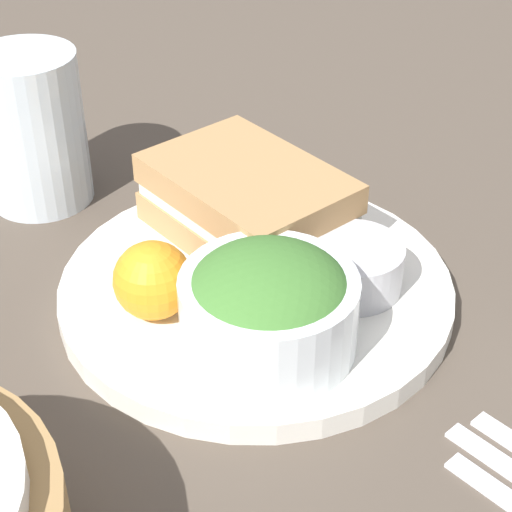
{
  "coord_description": "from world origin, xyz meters",
  "views": [
    {
      "loc": [
        -0.41,
        0.21,
        0.36
      ],
      "look_at": [
        0.0,
        0.0,
        0.04
      ],
      "focal_mm": 60.0,
      "sensor_mm": 36.0,
      "label": 1
    }
  ],
  "objects_px": {
    "sandwich": "(247,203)",
    "drink_glass": "(33,129)",
    "plate": "(256,290)",
    "salad_bowl": "(269,305)",
    "dressing_cup": "(353,267)"
  },
  "relations": [
    {
      "from": "salad_bowl",
      "to": "drink_glass",
      "type": "xyz_separation_m",
      "value": [
        0.26,
        0.07,
        0.01
      ]
    },
    {
      "from": "sandwich",
      "to": "drink_glass",
      "type": "relative_size",
      "value": 1.3
    },
    {
      "from": "sandwich",
      "to": "drink_glass",
      "type": "distance_m",
      "value": 0.18
    },
    {
      "from": "drink_glass",
      "to": "dressing_cup",
      "type": "bearing_deg",
      "value": -148.15
    },
    {
      "from": "sandwich",
      "to": "dressing_cup",
      "type": "xyz_separation_m",
      "value": [
        -0.09,
        -0.03,
        -0.01
      ]
    },
    {
      "from": "plate",
      "to": "drink_glass",
      "type": "relative_size",
      "value": 2.18
    },
    {
      "from": "plate",
      "to": "salad_bowl",
      "type": "height_order",
      "value": "salad_bowl"
    },
    {
      "from": "sandwich",
      "to": "salad_bowl",
      "type": "relative_size",
      "value": 1.48
    },
    {
      "from": "salad_bowl",
      "to": "drink_glass",
      "type": "relative_size",
      "value": 0.88
    },
    {
      "from": "sandwich",
      "to": "drink_glass",
      "type": "bearing_deg",
      "value": 37.47
    },
    {
      "from": "plate",
      "to": "sandwich",
      "type": "bearing_deg",
      "value": -21.03
    },
    {
      "from": "sandwich",
      "to": "salad_bowl",
      "type": "xyz_separation_m",
      "value": [
        -0.11,
        0.04,
        0.0
      ]
    },
    {
      "from": "sandwich",
      "to": "dressing_cup",
      "type": "height_order",
      "value": "sandwich"
    },
    {
      "from": "plate",
      "to": "dressing_cup",
      "type": "xyz_separation_m",
      "value": [
        -0.03,
        -0.05,
        0.02
      ]
    },
    {
      "from": "sandwich",
      "to": "salad_bowl",
      "type": "distance_m",
      "value": 0.12
    }
  ]
}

